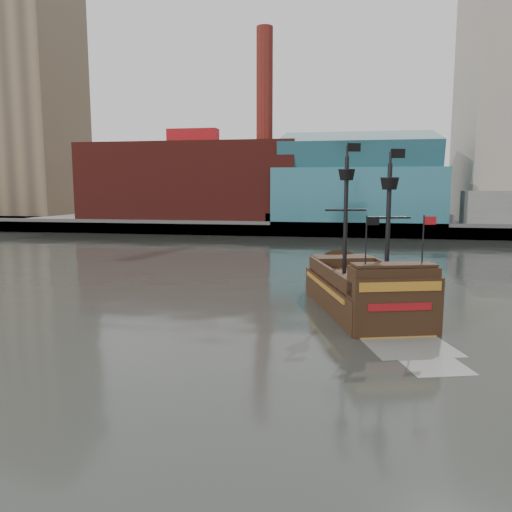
# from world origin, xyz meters

# --- Properties ---
(ground) EXTENTS (400.00, 400.00, 0.00)m
(ground) POSITION_xyz_m (0.00, 0.00, 0.00)
(ground) COLOR #272924
(ground) RESTS_ON ground
(promenade_far) EXTENTS (220.00, 60.00, 2.00)m
(promenade_far) POSITION_xyz_m (0.00, 92.00, 1.00)
(promenade_far) COLOR slate
(promenade_far) RESTS_ON ground
(seawall) EXTENTS (220.00, 1.00, 2.60)m
(seawall) POSITION_xyz_m (0.00, 62.50, 1.30)
(seawall) COLOR #4C4C49
(seawall) RESTS_ON ground
(skyline) EXTENTS (149.00, 45.00, 62.00)m
(skyline) POSITION_xyz_m (5.21, 84.56, 24.55)
(skyline) COLOR brown
(skyline) RESTS_ON promenade_far
(pirate_ship) EXTENTS (9.51, 17.53, 12.58)m
(pirate_ship) POSITION_xyz_m (9.48, 10.15, 1.14)
(pirate_ship) COLOR black
(pirate_ship) RESTS_ON ground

